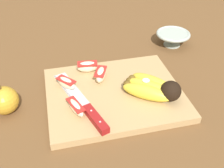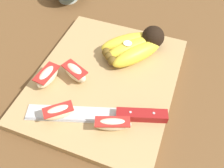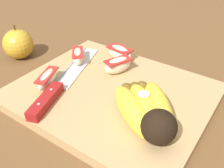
% 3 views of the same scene
% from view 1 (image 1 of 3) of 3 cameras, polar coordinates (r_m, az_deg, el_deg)
% --- Properties ---
extents(ground_plane, '(6.00, 6.00, 0.00)m').
position_cam_1_polar(ground_plane, '(0.79, 1.51, -2.05)').
color(ground_plane, brown).
extents(cutting_board, '(0.37, 0.31, 0.02)m').
position_cam_1_polar(cutting_board, '(0.77, 0.47, -2.03)').
color(cutting_board, tan).
rests_on(cutting_board, ground_plane).
extents(banana_bunch, '(0.15, 0.15, 0.06)m').
position_cam_1_polar(banana_bunch, '(0.75, 8.58, -0.86)').
color(banana_bunch, black).
rests_on(banana_bunch, cutting_board).
extents(chefs_knife, '(0.11, 0.28, 0.02)m').
position_cam_1_polar(chefs_knife, '(0.70, -5.31, -5.02)').
color(chefs_knife, silver).
rests_on(chefs_knife, cutting_board).
extents(apple_wedge_near, '(0.07, 0.04, 0.03)m').
position_cam_1_polar(apple_wedge_near, '(0.84, -5.10, 3.66)').
color(apple_wedge_near, '#F4E5C1').
rests_on(apple_wedge_near, cutting_board).
extents(apple_wedge_middle, '(0.04, 0.07, 0.03)m').
position_cam_1_polar(apple_wedge_middle, '(0.70, -7.56, -4.79)').
color(apple_wedge_middle, '#F4E5C1').
rests_on(apple_wedge_middle, cutting_board).
extents(apple_wedge_far, '(0.06, 0.06, 0.03)m').
position_cam_1_polar(apple_wedge_far, '(0.78, -9.48, 0.25)').
color(apple_wedge_far, '#F4E5C1').
rests_on(apple_wedge_far, cutting_board).
extents(apple_wedge_extra, '(0.05, 0.07, 0.04)m').
position_cam_1_polar(apple_wedge_extra, '(0.80, -2.37, 2.01)').
color(apple_wedge_extra, '#F4E5C1').
rests_on(apple_wedge_extra, cutting_board).
extents(whole_apple, '(0.07, 0.07, 0.09)m').
position_cam_1_polar(whole_apple, '(0.76, -21.48, -3.11)').
color(whole_apple, gold).
rests_on(whole_apple, ground_plane).
extents(ceramic_bowl, '(0.12, 0.12, 0.05)m').
position_cam_1_polar(ceramic_bowl, '(1.03, 12.50, 9.38)').
color(ceramic_bowl, '#A8B7AD').
rests_on(ceramic_bowl, ground_plane).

